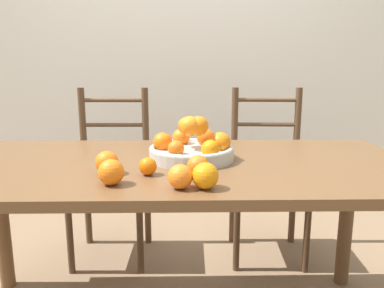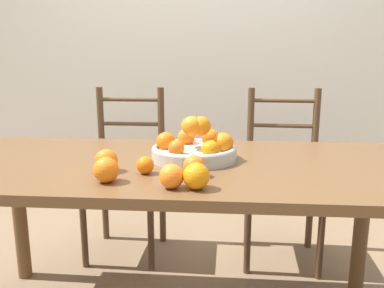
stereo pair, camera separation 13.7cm
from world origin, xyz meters
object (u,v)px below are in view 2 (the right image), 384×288
object	(u,v)px
orange_loose_3	(172,176)
chair_right	(282,180)
chair_left	(126,176)
orange_loose_2	(196,176)
orange_loose_5	(145,165)
orange_loose_4	(106,170)
orange_loose_1	(194,166)
fruit_bowl	(195,147)
orange_loose_0	(106,160)

from	to	relation	value
orange_loose_3	chair_right	world-z (taller)	chair_right
chair_left	chair_right	world-z (taller)	same
orange_loose_2	chair_left	distance (m)	1.18
orange_loose_5	chair_right	xyz separation A→B (m)	(0.61, 0.88, -0.31)
orange_loose_4	chair_right	size ratio (longest dim) A/B	0.08
orange_loose_1	orange_loose_2	world-z (taller)	orange_loose_2
fruit_bowl	orange_loose_0	distance (m)	0.36
orange_loose_4	orange_loose_5	size ratio (longest dim) A/B	1.34
orange_loose_0	chair_left	world-z (taller)	chair_left
fruit_bowl	chair_right	xyz separation A→B (m)	(0.46, 0.66, -0.33)
fruit_bowl	chair_right	bearing A→B (deg)	55.51
fruit_bowl	orange_loose_0	bearing A→B (deg)	-146.07
fruit_bowl	orange_loose_3	world-z (taller)	fruit_bowl
orange_loose_5	fruit_bowl	bearing A→B (deg)	54.26
orange_loose_3	orange_loose_4	xyz separation A→B (m)	(-0.22, 0.04, 0.00)
orange_loose_2	chair_left	xyz separation A→B (m)	(-0.49, 1.03, -0.32)
orange_loose_4	chair_right	xyz separation A→B (m)	(0.72, 0.99, -0.32)
orange_loose_2	orange_loose_5	distance (m)	0.24
orange_loose_4	chair_right	bearing A→B (deg)	54.03
orange_loose_4	chair_left	size ratio (longest dim) A/B	0.08
fruit_bowl	chair_left	xyz separation A→B (m)	(-0.46, 0.66, -0.33)
orange_loose_2	chair_right	distance (m)	1.16
orange_loose_2	orange_loose_5	world-z (taller)	orange_loose_2
orange_loose_0	orange_loose_4	bearing A→B (deg)	-72.88
orange_loose_1	orange_loose_4	world-z (taller)	orange_loose_4
orange_loose_3	chair_left	world-z (taller)	chair_left
fruit_bowl	chair_left	size ratio (longest dim) A/B	0.34
orange_loose_3	orange_loose_2	bearing A→B (deg)	-1.49
orange_loose_4	orange_loose_2	bearing A→B (deg)	-8.60
orange_loose_0	orange_loose_3	world-z (taller)	orange_loose_0
orange_loose_2	orange_loose_3	distance (m)	0.08
orange_loose_1	orange_loose_2	distance (m)	0.13
orange_loose_3	orange_loose_5	bearing A→B (deg)	127.09
chair_left	orange_loose_3	bearing A→B (deg)	-66.92
chair_right	orange_loose_5	bearing A→B (deg)	-121.13
fruit_bowl	orange_loose_2	size ratio (longest dim) A/B	4.12
orange_loose_2	orange_loose_1	bearing A→B (deg)	97.43
orange_loose_1	orange_loose_4	size ratio (longest dim) A/B	0.90
orange_loose_0	orange_loose_1	world-z (taller)	orange_loose_0
fruit_bowl	orange_loose_5	xyz separation A→B (m)	(-0.15, -0.21, -0.02)
orange_loose_5	orange_loose_0	bearing A→B (deg)	173.57
chair_right	orange_loose_4	bearing A→B (deg)	-122.30
fruit_bowl	orange_loose_4	xyz separation A→B (m)	(-0.26, -0.32, -0.01)
orange_loose_1	chair_right	distance (m)	1.05
orange_loose_3	chair_right	size ratio (longest dim) A/B	0.08
orange_loose_0	orange_loose_1	bearing A→B (deg)	-6.77
fruit_bowl	orange_loose_3	bearing A→B (deg)	-96.78
orange_loose_2	orange_loose_4	size ratio (longest dim) A/B	0.99
orange_loose_4	chair_right	distance (m)	1.26
fruit_bowl	chair_right	size ratio (longest dim) A/B	0.34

